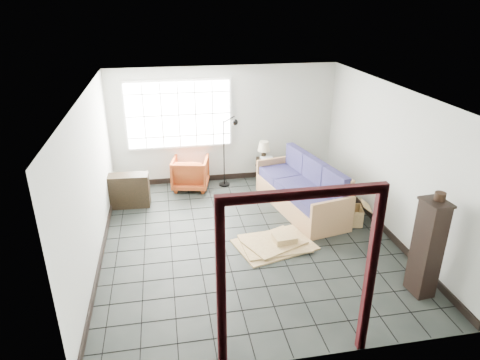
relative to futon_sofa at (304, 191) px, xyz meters
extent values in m
plane|color=black|center=(-1.31, -0.98, -0.37)|extent=(5.50, 5.50, 0.00)
cube|color=beige|center=(-1.31, 1.77, 0.93)|extent=(5.00, 0.02, 2.60)
cube|color=beige|center=(-1.31, -3.73, 0.93)|extent=(5.00, 0.02, 2.60)
cube|color=beige|center=(-3.81, -0.98, 0.93)|extent=(0.02, 5.50, 2.60)
cube|color=beige|center=(1.19, -0.98, 0.93)|extent=(0.02, 5.50, 2.60)
cube|color=white|center=(-1.31, -0.98, 2.23)|extent=(5.00, 5.50, 0.02)
cube|color=black|center=(-1.31, 1.75, -0.31)|extent=(4.95, 0.03, 0.12)
cube|color=black|center=(-3.79, -0.98, -0.31)|extent=(0.03, 5.45, 0.12)
cube|color=black|center=(1.17, -0.98, -0.31)|extent=(0.03, 5.45, 0.12)
cube|color=silver|center=(-2.31, 1.73, 1.23)|extent=(2.32, 0.06, 1.52)
cube|color=white|center=(-2.31, 1.69, 1.23)|extent=(2.20, 0.02, 1.40)
cube|color=black|center=(-2.16, -3.68, 0.68)|extent=(0.10, 0.08, 2.10)
cube|color=black|center=(-0.46, -3.68, 0.68)|extent=(0.10, 0.08, 2.10)
cube|color=black|center=(-1.31, -3.68, 1.78)|extent=(1.80, 0.08, 0.10)
cube|color=#A36D49|center=(-0.07, -0.01, -0.18)|extent=(1.30, 2.33, 0.39)
cube|color=#A36D49|center=(0.16, -1.12, -0.02)|extent=(0.87, 0.24, 0.70)
cube|color=#A36D49|center=(-0.30, 1.09, -0.02)|extent=(0.87, 0.24, 0.70)
cube|color=#A36D49|center=(0.32, 0.07, 0.23)|extent=(0.53, 2.17, 0.77)
cube|color=#221B45|center=(0.05, -0.73, 0.11)|extent=(0.92, 0.85, 0.18)
cube|color=#221B45|center=(0.37, -0.66, 0.37)|extent=(0.29, 0.72, 0.57)
cube|color=#221B45|center=(-0.09, -0.02, 0.11)|extent=(0.92, 0.85, 0.18)
cube|color=#221B45|center=(0.22, 0.05, 0.37)|extent=(0.29, 0.72, 0.57)
cube|color=#221B45|center=(-0.24, 0.69, 0.11)|extent=(0.92, 0.85, 0.18)
cube|color=#221B45|center=(0.07, 0.75, 0.37)|extent=(0.29, 0.72, 0.57)
imported|color=#985616|center=(-2.14, 1.42, 0.02)|extent=(0.89, 0.85, 0.78)
cube|color=black|center=(-0.42, 1.42, 0.13)|extent=(0.58, 0.58, 0.06)
cube|color=black|center=(-0.65, 1.28, -0.13)|extent=(0.06, 0.06, 0.48)
cube|color=black|center=(-0.28, 1.19, -0.13)|extent=(0.06, 0.06, 0.48)
cube|color=black|center=(-0.56, 1.65, -0.13)|extent=(0.06, 0.06, 0.48)
cube|color=black|center=(-0.19, 1.56, -0.13)|extent=(0.06, 0.06, 0.48)
cylinder|color=black|center=(-0.47, 1.47, 0.23)|extent=(0.12, 0.12, 0.15)
cylinder|color=black|center=(-0.47, 1.47, 0.36)|extent=(0.03, 0.03, 0.11)
cone|color=beige|center=(-0.47, 1.47, 0.48)|extent=(0.32, 0.32, 0.22)
cube|color=silver|center=(-0.43, 1.34, 0.20)|extent=(0.28, 0.22, 0.10)
cylinder|color=black|center=(-0.57, 1.34, 0.20)|extent=(0.02, 0.06, 0.06)
cylinder|color=black|center=(-1.39, 1.42, -0.36)|extent=(0.28, 0.28, 0.03)
cylinder|color=black|center=(-1.39, 1.42, 0.39)|extent=(0.03, 0.03, 1.48)
cylinder|color=black|center=(-1.27, 1.39, 1.16)|extent=(0.25, 0.06, 0.13)
sphere|color=black|center=(-1.15, 1.36, 1.10)|extent=(0.15, 0.15, 0.13)
cube|color=black|center=(-3.46, 0.74, -0.03)|extent=(0.89, 0.38, 0.68)
cube|color=black|center=(-3.46, 0.74, -0.02)|extent=(0.83, 0.33, 0.03)
cube|color=black|center=(0.84, -2.84, 0.35)|extent=(0.30, 0.38, 1.45)
cube|color=black|center=(0.84, -2.84, 1.08)|extent=(0.34, 0.42, 0.04)
cylinder|color=black|center=(0.89, -2.82, 1.15)|extent=(0.19, 0.19, 0.11)
cube|color=#936A47|center=(0.66, -0.73, -0.36)|extent=(0.55, 0.48, 0.02)
cube|color=black|center=(0.43, -0.67, -0.21)|extent=(0.12, 0.37, 0.32)
cube|color=#936A47|center=(0.88, -0.79, -0.21)|extent=(0.12, 0.37, 0.32)
cube|color=#936A47|center=(0.61, -0.91, -0.21)|extent=(0.46, 0.14, 0.32)
cube|color=#936A47|center=(0.70, -0.55, -0.21)|extent=(0.46, 0.14, 0.32)
cube|color=#936A47|center=(0.37, -0.65, 0.00)|extent=(0.27, 0.41, 0.13)
cube|color=#936A47|center=(0.94, -0.81, 0.00)|extent=(0.27, 0.41, 0.13)
cube|color=#936A47|center=(-0.91, -1.25, -0.36)|extent=(1.47, 1.20, 0.03)
cube|color=#936A47|center=(-0.91, -1.25, -0.33)|extent=(1.17, 0.91, 0.03)
cube|color=#936A47|center=(-0.91, -1.25, -0.31)|extent=(1.16, 1.02, 0.03)
cube|color=#936A47|center=(-0.75, -1.27, -0.24)|extent=(0.40, 0.34, 0.11)
camera|label=1|loc=(-2.63, -7.35, 3.60)|focal=32.00mm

